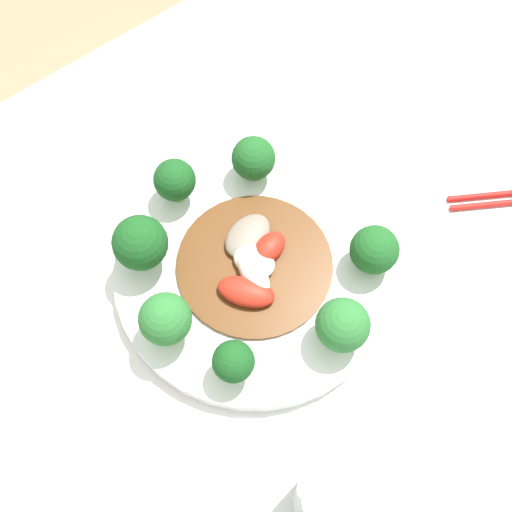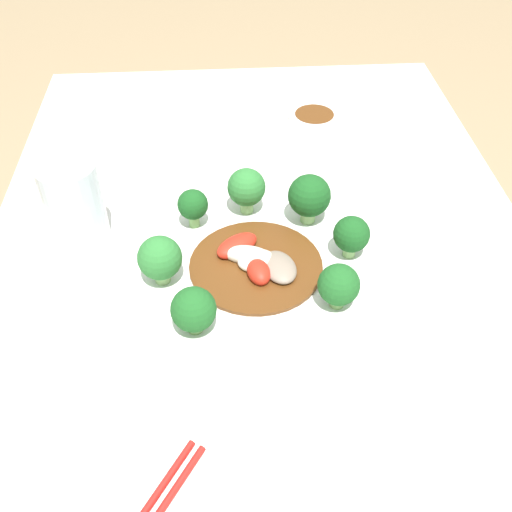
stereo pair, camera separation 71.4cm
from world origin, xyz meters
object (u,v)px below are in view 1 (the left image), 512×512
broccoli_south (175,181)px  broccoli_northeast (233,362)px  broccoli_east (165,319)px  broccoli_southeast (140,243)px  stirfry_center (255,262)px  broccoli_north (343,325)px  drinking_glass (342,502)px  plate (256,268)px  broccoli_southwest (253,159)px  broccoli_northwest (374,250)px

broccoli_south → broccoli_northeast: (0.07, 0.19, 0.00)m
broccoli_east → broccoli_northeast: bearing=109.9°
broccoli_southeast → stirfry_center: 0.12m
broccoli_southeast → broccoli_northeast: (0.00, 0.15, -0.01)m
broccoli_north → stirfry_center: 0.12m
drinking_glass → broccoli_north: bearing=-132.7°
drinking_glass → stirfry_center: bearing=-111.5°
broccoli_northeast → plate: bearing=-139.1°
broccoli_southwest → stirfry_center: 0.11m
plate → broccoli_southeast: (0.09, -0.08, 0.05)m
broccoli_northwest → broccoli_southwest: bearing=-80.9°
broccoli_north → broccoli_northwest: broccoli_north is taller
plate → broccoli_north: 0.12m
broccoli_northeast → broccoli_southwest: 0.23m
broccoli_southwest → stirfry_center: broccoli_southwest is taller
drinking_glass → broccoli_southwest: bearing=-116.7°
plate → broccoli_east: (0.11, 0.00, 0.05)m
broccoli_southwest → broccoli_northwest: (-0.03, 0.16, -0.00)m
broccoli_southeast → drinking_glass: drinking_glass is taller
broccoli_north → broccoli_southwest: size_ratio=1.11×
broccoli_south → stirfry_center: 0.12m
plate → broccoli_northeast: 0.12m
broccoli_southeast → broccoli_southwest: (-0.15, -0.01, -0.01)m
stirfry_center → drinking_glass: size_ratio=1.36×
broccoli_southwest → broccoli_northwest: same height
broccoli_northeast → broccoli_east: size_ratio=0.84×
broccoli_northwest → drinking_glass: size_ratio=0.48×
broccoli_southwest → stirfry_center: (0.07, 0.09, -0.02)m
broccoli_northeast → broccoli_southeast: bearing=-90.2°
broccoli_southeast → broccoli_northwest: 0.23m
broccoli_northwest → broccoli_north: bearing=26.4°
plate → broccoli_northeast: broccoli_northeast is taller
broccoli_southeast → broccoli_east: bearing=71.9°
plate → broccoli_northwest: size_ratio=5.15×
broccoli_south → stirfry_center: bearing=96.7°
stirfry_center → drinking_glass: 0.25m
broccoli_north → plate: bearing=-83.0°
broccoli_south → drinking_glass: (0.08, 0.35, 0.01)m
broccoli_south → broccoli_northeast: 0.21m
plate → stirfry_center: 0.02m
broccoli_south → broccoli_east: broccoli_east is taller
broccoli_east → drinking_glass: size_ratio=0.54×
broccoli_northwest → drinking_glass: 0.24m
plate → broccoli_north: size_ratio=4.69×
broccoli_southeast → broccoli_east: broccoli_southeast is taller
broccoli_southwest → drinking_glass: bearing=63.3°
broccoli_southwest → broccoli_southeast: bearing=4.8°
broccoli_north → stirfry_center: bearing=-82.0°
plate → drinking_glass: (0.09, 0.23, 0.05)m
broccoli_southwest → stirfry_center: size_ratio=0.35×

